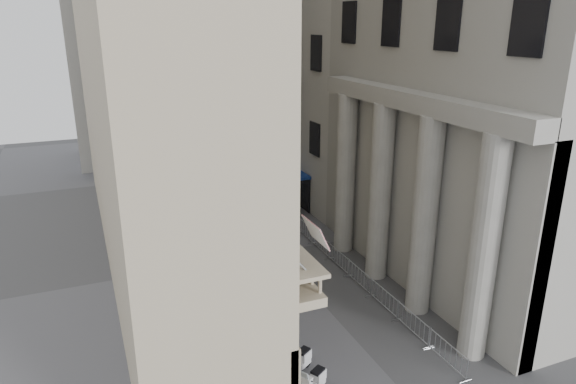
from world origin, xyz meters
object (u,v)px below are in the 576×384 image
(street_lamp, at_px, (203,171))
(pedestrian_a, at_px, (285,217))
(security_tent, at_px, (206,187))
(pedestrian_b, at_px, (251,187))
(info_kiosk, at_px, (208,246))

(street_lamp, relative_size, pedestrian_a, 3.71)
(street_lamp, distance_m, pedestrian_a, 6.57)
(security_tent, relative_size, pedestrian_b, 2.43)
(security_tent, xyz_separation_m, pedestrian_a, (4.87, -2.92, -1.90))
(pedestrian_a, xyz_separation_m, pedestrian_b, (0.02, 7.67, -0.11))
(street_lamp, xyz_separation_m, pedestrian_b, (5.21, 5.38, -3.42))
(pedestrian_a, bearing_deg, info_kiosk, 8.36)
(security_tent, height_order, info_kiosk, security_tent)
(info_kiosk, height_order, pedestrian_b, pedestrian_b)
(info_kiosk, distance_m, pedestrian_a, 6.68)
(security_tent, bearing_deg, pedestrian_b, 44.15)
(security_tent, distance_m, pedestrian_b, 7.11)
(street_lamp, bearing_deg, pedestrian_a, -41.96)
(info_kiosk, xyz_separation_m, pedestrian_b, (6.21, 10.17, 0.03))
(security_tent, xyz_separation_m, pedestrian_b, (4.89, 4.75, -2.01))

